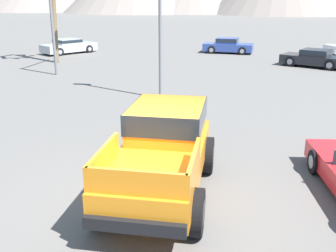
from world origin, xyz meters
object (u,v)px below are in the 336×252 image
Objects in this scene: parked_car_dark at (314,58)px; parked_car_silver at (69,46)px; orange_pickup_truck at (163,146)px; parked_car_blue at (228,45)px; traffic_light_main at (63,7)px.

parked_car_silver is at bearing 106.35° from parked_car_dark.
parked_car_blue is (0.85, 24.69, -0.49)m from orange_pickup_truck.
orange_pickup_truck is 25.33m from parked_car_silver.
parked_car_blue is at bearing 88.05° from orange_pickup_truck.
traffic_light_main is at bearing 121.11° from orange_pickup_truck.
parked_car_blue is (-5.84, 5.80, 0.03)m from parked_car_dark.
parked_car_blue is at bearing 46.72° from parked_car_silver.
parked_car_dark is at bearing 51.95° from parked_car_blue.
parked_car_dark is (18.75, -3.39, -0.00)m from parked_car_silver.
parked_car_blue is (12.91, 2.41, 0.03)m from parked_car_silver.
traffic_light_main reaches higher than parked_car_silver.
parked_car_blue is 14.24m from traffic_light_main.
orange_pickup_truck is 1.09× the size of parked_car_silver.
parked_car_dark is 0.82× the size of traffic_light_main.
traffic_light_main reaches higher than parked_car_dark.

